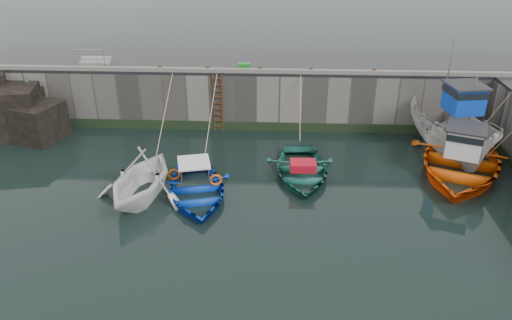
{
  "coord_description": "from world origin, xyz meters",
  "views": [
    {
      "loc": [
        1.22,
        -14.68,
        10.62
      ],
      "look_at": [
        0.29,
        4.06,
        1.2
      ],
      "focal_mm": 35.0,
      "sensor_mm": 36.0,
      "label": 1
    }
  ],
  "objects_px": {
    "bollard_a": "(160,68)",
    "bollard_b": "(208,69)",
    "fish_crate": "(244,66)",
    "boat_near_white": "(143,197)",
    "ladder": "(218,102)",
    "boat_near_blue": "(196,195)",
    "boat_near_navy": "(301,175)",
    "bollard_c": "(260,69)",
    "bollard_e": "(374,71)",
    "boat_far_white": "(451,131)",
    "boat_far_orange": "(460,162)",
    "bollard_d": "(311,70)"
  },
  "relations": [
    {
      "from": "boat_near_navy",
      "to": "bollard_e",
      "type": "distance_m",
      "value": 7.19
    },
    {
      "from": "ladder",
      "to": "boat_near_blue",
      "type": "height_order",
      "value": "ladder"
    },
    {
      "from": "bollard_a",
      "to": "bollard_d",
      "type": "xyz_separation_m",
      "value": [
        7.8,
        0.0,
        0.0
      ]
    },
    {
      "from": "ladder",
      "to": "boat_near_blue",
      "type": "distance_m",
      "value": 7.06
    },
    {
      "from": "boat_near_white",
      "to": "fish_crate",
      "type": "height_order",
      "value": "fish_crate"
    },
    {
      "from": "bollard_c",
      "to": "boat_near_white",
      "type": "bearing_deg",
      "value": -121.38
    },
    {
      "from": "ladder",
      "to": "bollard_e",
      "type": "relative_size",
      "value": 11.43
    },
    {
      "from": "boat_far_orange",
      "to": "bollard_a",
      "type": "relative_size",
      "value": 30.51
    },
    {
      "from": "fish_crate",
      "to": "bollard_e",
      "type": "height_order",
      "value": "fish_crate"
    },
    {
      "from": "boat_far_orange",
      "to": "bollard_d",
      "type": "relative_size",
      "value": 30.51
    },
    {
      "from": "fish_crate",
      "to": "boat_near_blue",
      "type": "bearing_deg",
      "value": -107.1
    },
    {
      "from": "ladder",
      "to": "fish_crate",
      "type": "height_order",
      "value": "fish_crate"
    },
    {
      "from": "ladder",
      "to": "boat_near_white",
      "type": "relative_size",
      "value": 0.7
    },
    {
      "from": "boat_far_orange",
      "to": "fish_crate",
      "type": "bearing_deg",
      "value": 174.98
    },
    {
      "from": "bollard_b",
      "to": "boat_near_white",
      "type": "bearing_deg",
      "value": -103.89
    },
    {
      "from": "boat_far_white",
      "to": "fish_crate",
      "type": "relative_size",
      "value": 11.99
    },
    {
      "from": "boat_near_navy",
      "to": "boat_far_white",
      "type": "relative_size",
      "value": 0.66
    },
    {
      "from": "ladder",
      "to": "fish_crate",
      "type": "distance_m",
      "value": 2.34
    },
    {
      "from": "boat_near_navy",
      "to": "bollard_d",
      "type": "height_order",
      "value": "bollard_d"
    },
    {
      "from": "boat_far_white",
      "to": "ladder",
      "type": "bearing_deg",
      "value": 160.3
    },
    {
      "from": "boat_near_white",
      "to": "boat_far_white",
      "type": "height_order",
      "value": "boat_far_white"
    },
    {
      "from": "bollard_a",
      "to": "bollard_e",
      "type": "bearing_deg",
      "value": 0.0
    },
    {
      "from": "bollard_c",
      "to": "bollard_e",
      "type": "bearing_deg",
      "value": 0.0
    },
    {
      "from": "boat_far_white",
      "to": "bollard_e",
      "type": "relative_size",
      "value": 26.25
    },
    {
      "from": "bollard_d",
      "to": "boat_near_navy",
      "type": "bearing_deg",
      "value": -95.84
    },
    {
      "from": "ladder",
      "to": "boat_near_navy",
      "type": "xyz_separation_m",
      "value": [
        4.27,
        -4.85,
        -1.59
      ]
    },
    {
      "from": "boat_near_white",
      "to": "fish_crate",
      "type": "bearing_deg",
      "value": 75.18
    },
    {
      "from": "boat_near_white",
      "to": "ladder",
      "type": "bearing_deg",
      "value": 81.66
    },
    {
      "from": "bollard_a",
      "to": "fish_crate",
      "type": "bearing_deg",
      "value": 7.07
    },
    {
      "from": "boat_far_orange",
      "to": "boat_near_white",
      "type": "bearing_deg",
      "value": -146.42
    },
    {
      "from": "bollard_a",
      "to": "bollard_e",
      "type": "height_order",
      "value": "same"
    },
    {
      "from": "boat_near_blue",
      "to": "bollard_b",
      "type": "distance_m",
      "value": 7.94
    },
    {
      "from": "bollard_a",
      "to": "bollard_e",
      "type": "relative_size",
      "value": 1.0
    },
    {
      "from": "boat_near_blue",
      "to": "boat_near_navy",
      "type": "xyz_separation_m",
      "value": [
        4.41,
        2.03,
        0.0
      ]
    },
    {
      "from": "ladder",
      "to": "bollard_d",
      "type": "xyz_separation_m",
      "value": [
        4.8,
        0.34,
        1.71
      ]
    },
    {
      "from": "ladder",
      "to": "bollard_a",
      "type": "xyz_separation_m",
      "value": [
        -3.0,
        0.34,
        1.71
      ]
    },
    {
      "from": "boat_far_white",
      "to": "boat_near_navy",
      "type": "bearing_deg",
      "value": -168.63
    },
    {
      "from": "boat_near_navy",
      "to": "bollard_b",
      "type": "xyz_separation_m",
      "value": [
        -4.77,
        5.18,
        3.3
      ]
    },
    {
      "from": "boat_near_navy",
      "to": "boat_far_orange",
      "type": "bearing_deg",
      "value": 4.01
    },
    {
      "from": "bollard_d",
      "to": "bollard_e",
      "type": "distance_m",
      "value": 3.2
    },
    {
      "from": "fish_crate",
      "to": "bollard_b",
      "type": "relative_size",
      "value": 2.19
    },
    {
      "from": "ladder",
      "to": "fish_crate",
      "type": "xyz_separation_m",
      "value": [
        1.33,
        0.87,
        1.72
      ]
    },
    {
      "from": "boat_near_white",
      "to": "boat_far_white",
      "type": "xyz_separation_m",
      "value": [
        13.85,
        4.98,
        1.14
      ]
    },
    {
      "from": "boat_far_white",
      "to": "boat_far_orange",
      "type": "height_order",
      "value": "boat_far_white"
    },
    {
      "from": "bollard_b",
      "to": "bollard_c",
      "type": "xyz_separation_m",
      "value": [
        2.7,
        0.0,
        0.0
      ]
    },
    {
      "from": "boat_near_navy",
      "to": "bollard_c",
      "type": "xyz_separation_m",
      "value": [
        -2.07,
        5.18,
        3.3
      ]
    },
    {
      "from": "bollard_a",
      "to": "bollard_b",
      "type": "bearing_deg",
      "value": 0.0
    },
    {
      "from": "bollard_a",
      "to": "boat_near_blue",
      "type": "bearing_deg",
      "value": -68.37
    },
    {
      "from": "boat_near_white",
      "to": "boat_near_navy",
      "type": "height_order",
      "value": "boat_near_white"
    },
    {
      "from": "boat_far_white",
      "to": "fish_crate",
      "type": "height_order",
      "value": "boat_far_white"
    }
  ]
}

